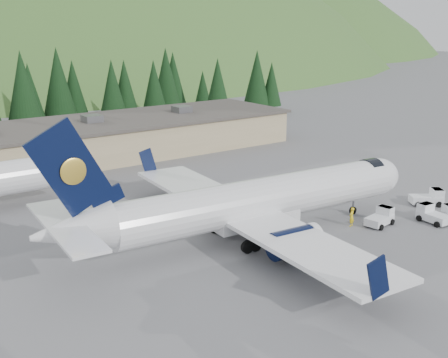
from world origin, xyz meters
TOP-DOWN VIEW (x-y plane):
  - ground at (0.00, 0.00)m, footprint 600.00×600.00m
  - airliner at (-1.10, 0.09)m, footprint 37.60×35.31m
  - baggage_tug_a at (11.05, -4.62)m, footprint 3.34×2.31m
  - baggage_tug_b at (20.14, -3.68)m, footprint 3.68×3.28m
  - terminal_building at (-5.01, 38.00)m, footprint 71.00×17.00m
  - baggage_tug_d at (15.72, -7.00)m, footprint 2.10×3.27m
  - ramp_worker at (8.44, -3.21)m, footprint 0.80×0.65m
  - tree_line at (-3.93, 61.22)m, footprint 113.54×18.26m
  - hills at (53.34, 207.38)m, footprint 614.00×330.00m

SIDE VIEW (x-z plane):
  - hills at x=53.34m, z-range -232.80..67.20m
  - ground at x=0.00m, z-range 0.00..0.00m
  - baggage_tug_a at x=11.05m, z-range -0.09..1.58m
  - baggage_tug_d at x=15.72m, z-range -0.09..1.60m
  - baggage_tug_b at x=20.14m, z-range -0.09..1.68m
  - ramp_worker at x=8.44m, z-range 0.00..1.88m
  - terminal_building at x=-5.01m, z-range -0.43..5.67m
  - airliner at x=-1.10m, z-range -2.91..9.56m
  - tree_line at x=-3.93m, z-range 0.39..13.95m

